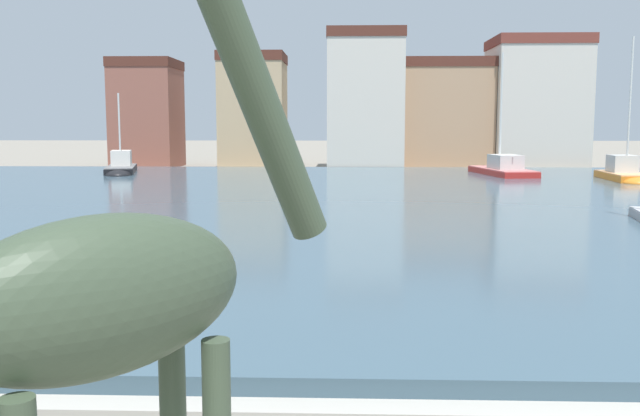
{
  "coord_description": "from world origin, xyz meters",
  "views": [
    {
      "loc": [
        -0.47,
        -0.79,
        3.79
      ],
      "look_at": [
        -0.92,
        12.14,
        2.2
      ],
      "focal_mm": 39.04,
      "sensor_mm": 36.0,
      "label": 1
    }
  ],
  "objects_px": {
    "sailboat_black": "(121,170)",
    "sailboat_orange": "(626,176)",
    "giraffe_statue": "(128,308)",
    "sailboat_red": "(499,171)"
  },
  "relations": [
    {
      "from": "giraffe_statue",
      "to": "sailboat_black",
      "type": "distance_m",
      "value": 45.27
    },
    {
      "from": "sailboat_orange",
      "to": "giraffe_statue",
      "type": "bearing_deg",
      "value": -115.43
    },
    {
      "from": "sailboat_black",
      "to": "sailboat_orange",
      "type": "bearing_deg",
      "value": -9.03
    },
    {
      "from": "giraffe_statue",
      "to": "sailboat_orange",
      "type": "height_order",
      "value": "sailboat_orange"
    },
    {
      "from": "giraffe_statue",
      "to": "sailboat_red",
      "type": "height_order",
      "value": "sailboat_red"
    },
    {
      "from": "giraffe_statue",
      "to": "sailboat_orange",
      "type": "bearing_deg",
      "value": 64.57
    },
    {
      "from": "sailboat_black",
      "to": "sailboat_red",
      "type": "height_order",
      "value": "sailboat_red"
    },
    {
      "from": "sailboat_black",
      "to": "giraffe_statue",
      "type": "bearing_deg",
      "value": -71.97
    },
    {
      "from": "giraffe_statue",
      "to": "sailboat_black",
      "type": "height_order",
      "value": "sailboat_black"
    },
    {
      "from": "giraffe_statue",
      "to": "sailboat_orange",
      "type": "relative_size",
      "value": 0.6
    }
  ]
}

